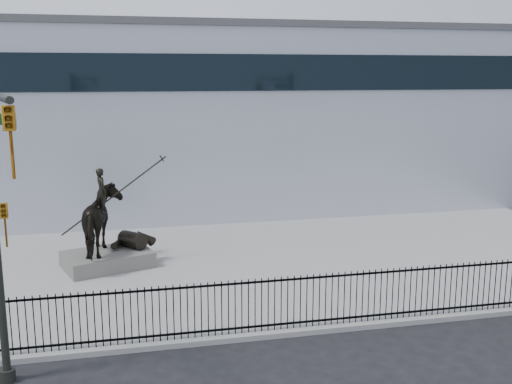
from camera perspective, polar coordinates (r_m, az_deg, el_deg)
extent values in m
plane|color=black|center=(15.70, 4.35, -15.16)|extent=(120.00, 120.00, 0.00)
cube|color=gray|center=(21.96, -1.03, -7.06)|extent=(30.00, 12.00, 0.15)
cube|color=silver|center=(33.78, -5.57, 7.00)|extent=(44.00, 14.00, 9.00)
cube|color=black|center=(16.66, 3.08, -12.39)|extent=(22.00, 0.05, 0.05)
cube|color=black|center=(16.20, 3.12, -8.33)|extent=(22.00, 0.05, 0.05)
cube|color=black|center=(16.43, 3.10, -10.47)|extent=(22.00, 0.03, 1.50)
cube|color=#63615B|center=(22.21, -13.96, -6.24)|extent=(3.43, 2.85, 0.55)
imported|color=black|center=(21.83, -14.14, -2.61)|extent=(2.62, 2.84, 2.34)
imported|color=black|center=(21.57, -14.51, 0.13)|extent=(0.54, 0.67, 1.59)
cylinder|color=black|center=(21.74, -13.44, -0.39)|extent=(3.59, 1.25, 2.38)
cylinder|color=#272A24|center=(15.49, -22.59, -15.81)|extent=(0.36, 0.36, 0.30)
imported|color=orange|center=(9.56, -22.31, 4.37)|extent=(0.18, 0.22, 1.10)
imported|color=orange|center=(14.24, -22.79, -2.94)|extent=(0.16, 0.20, 1.00)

